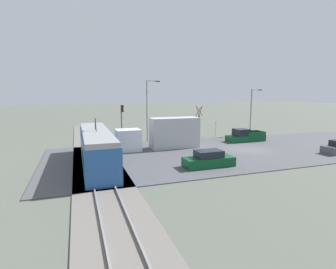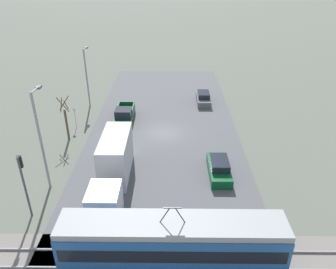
# 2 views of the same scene
# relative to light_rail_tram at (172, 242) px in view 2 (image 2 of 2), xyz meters

# --- Properties ---
(ground_plane) EXTENTS (320.00, 320.00, 0.00)m
(ground_plane) POSITION_rel_light_rail_tram_xyz_m (0.93, -17.75, -1.66)
(ground_plane) COLOR #565B51
(road_surface) EXTENTS (16.48, 46.02, 0.08)m
(road_surface) POSITION_rel_light_rail_tram_xyz_m (0.93, -17.75, -1.62)
(road_surface) COLOR #4C4C51
(road_surface) RESTS_ON ground
(rail_bed) EXTENTS (64.98, 4.40, 0.22)m
(rail_bed) POSITION_rel_light_rail_tram_xyz_m (0.93, 0.00, -1.62)
(rail_bed) COLOR slate
(rail_bed) RESTS_ON ground
(light_rail_tram) EXTENTS (13.96, 2.69, 4.39)m
(light_rail_tram) POSITION_rel_light_rail_tram_xyz_m (0.00, 0.00, 0.00)
(light_rail_tram) COLOR #235193
(light_rail_tram) RESTS_ON ground
(box_truck) EXTENTS (2.36, 10.22, 3.75)m
(box_truck) POSITION_rel_light_rail_tram_xyz_m (4.99, -8.38, 0.15)
(box_truck) COLOR silver
(box_truck) RESTS_ON ground
(pickup_truck) EXTENTS (2.01, 5.48, 1.81)m
(pickup_truck) POSITION_rel_light_rail_tram_xyz_m (5.73, -20.76, -0.90)
(pickup_truck) COLOR #0C4723
(pickup_truck) RESTS_ON ground
(sedan_car_0) EXTENTS (1.76, 4.50, 1.47)m
(sedan_car_0) POSITION_rel_light_rail_tram_xyz_m (-4.23, -26.65, -0.98)
(sedan_car_0) COLOR #4C5156
(sedan_car_0) RESTS_ON ground
(sedan_car_1) EXTENTS (1.83, 4.73, 1.52)m
(sedan_car_1) POSITION_rel_light_rail_tram_xyz_m (-4.22, -9.71, -0.96)
(sedan_car_1) COLOR #0C4723
(sedan_car_1) RESTS_ON ground
(traffic_light_pole) EXTENTS (0.28, 0.47, 5.23)m
(traffic_light_pole) POSITION_rel_light_rail_tram_xyz_m (10.71, -4.25, 1.73)
(traffic_light_pole) COLOR #47474C
(traffic_light_pole) RESTS_ON ground
(street_tree) EXTENTS (1.18, 0.98, 4.99)m
(street_tree) POSITION_rel_light_rail_tram_xyz_m (11.22, -16.20, 0.61)
(street_tree) COLOR brown
(street_tree) RESTS_ON ground
(street_lamp_near_crossing) EXTENTS (0.36, 1.95, 8.66)m
(street_lamp_near_crossing) POSITION_rel_light_rail_tram_xyz_m (10.48, -7.95, 3.30)
(street_lamp_near_crossing) COLOR gray
(street_lamp_near_crossing) RESTS_ON ground
(street_lamp_mid_block) EXTENTS (0.36, 1.95, 7.56)m
(street_lamp_mid_block) POSITION_rel_light_rail_tram_xyz_m (11.00, -25.75, 2.73)
(street_lamp_mid_block) COLOR gray
(street_lamp_mid_block) RESTS_ON ground
(no_parking_sign) EXTENTS (0.32, 0.08, 2.46)m
(no_parking_sign) POSITION_rel_light_rail_tram_xyz_m (11.16, -19.13, -0.17)
(no_parking_sign) COLOR gray
(no_parking_sign) RESTS_ON ground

